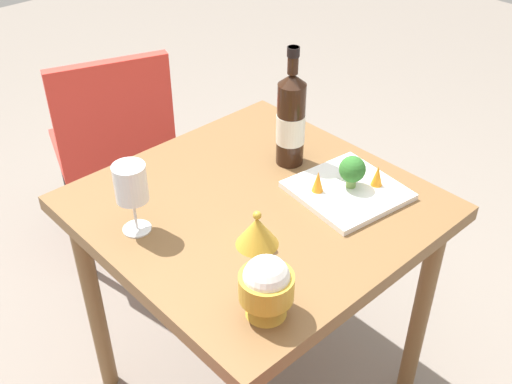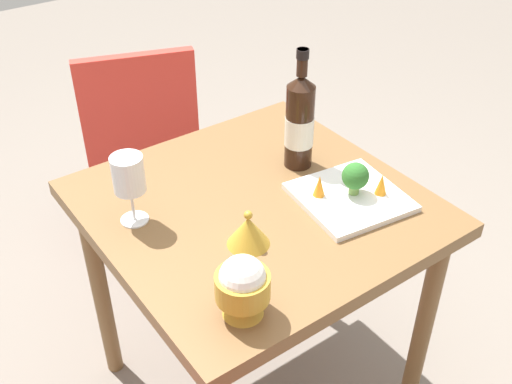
{
  "view_description": "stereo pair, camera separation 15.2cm",
  "coord_description": "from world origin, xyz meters",
  "px_view_note": "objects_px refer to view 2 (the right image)",
  "views": [
    {
      "loc": [
        0.84,
        0.91,
        1.65
      ],
      "look_at": [
        0.0,
        0.0,
        0.76
      ],
      "focal_mm": 43.15,
      "sensor_mm": 36.0,
      "label": 1
    },
    {
      "loc": [
        0.72,
        1.0,
        1.65
      ],
      "look_at": [
        0.0,
        0.0,
        0.76
      ],
      "focal_mm": 43.15,
      "sensor_mm": 36.0,
      "label": 2
    }
  ],
  "objects_px": {
    "carrot_garnish_right": "(319,186)",
    "rice_bowl_lid": "(248,231)",
    "broccoli_floret": "(355,177)",
    "rice_bowl": "(243,286)",
    "carrot_garnish_left": "(381,184)",
    "wine_bottle": "(300,122)",
    "wine_glass": "(128,176)",
    "chair_by_wall": "(140,130)",
    "serving_plate": "(350,197)"
  },
  "relations": [
    {
      "from": "carrot_garnish_left",
      "to": "carrot_garnish_right",
      "type": "height_order",
      "value": "same"
    },
    {
      "from": "chair_by_wall",
      "to": "rice_bowl_lid",
      "type": "xyz_separation_m",
      "value": [
        0.18,
        0.95,
        0.24
      ]
    },
    {
      "from": "rice_bowl_lid",
      "to": "wine_glass",
      "type": "bearing_deg",
      "value": -53.4
    },
    {
      "from": "rice_bowl_lid",
      "to": "carrot_garnish_left",
      "type": "bearing_deg",
      "value": 172.27
    },
    {
      "from": "chair_by_wall",
      "to": "broccoli_floret",
      "type": "height_order",
      "value": "chair_by_wall"
    },
    {
      "from": "rice_bowl",
      "to": "carrot_garnish_right",
      "type": "bearing_deg",
      "value": -151.37
    },
    {
      "from": "broccoli_floret",
      "to": "wine_bottle",
      "type": "bearing_deg",
      "value": -86.07
    },
    {
      "from": "serving_plate",
      "to": "broccoli_floret",
      "type": "relative_size",
      "value": 3.26
    },
    {
      "from": "wine_bottle",
      "to": "carrot_garnish_left",
      "type": "xyz_separation_m",
      "value": [
        -0.07,
        0.25,
        -0.09
      ]
    },
    {
      "from": "chair_by_wall",
      "to": "carrot_garnish_right",
      "type": "bearing_deg",
      "value": -67.35
    },
    {
      "from": "rice_bowl",
      "to": "serving_plate",
      "type": "bearing_deg",
      "value": -160.12
    },
    {
      "from": "chair_by_wall",
      "to": "rice_bowl_lid",
      "type": "relative_size",
      "value": 8.5
    },
    {
      "from": "broccoli_floret",
      "to": "carrot_garnish_left",
      "type": "distance_m",
      "value": 0.07
    },
    {
      "from": "broccoli_floret",
      "to": "carrot_garnish_left",
      "type": "xyz_separation_m",
      "value": [
        -0.05,
        0.04,
        -0.02
      ]
    },
    {
      "from": "chair_by_wall",
      "to": "broccoli_floret",
      "type": "relative_size",
      "value": 9.91
    },
    {
      "from": "chair_by_wall",
      "to": "rice_bowl_lid",
      "type": "distance_m",
      "value": 0.99
    },
    {
      "from": "wine_glass",
      "to": "carrot_garnish_left",
      "type": "distance_m",
      "value": 0.62
    },
    {
      "from": "rice_bowl",
      "to": "carrot_garnish_left",
      "type": "xyz_separation_m",
      "value": [
        -0.5,
        -0.12,
        -0.03
      ]
    },
    {
      "from": "carrot_garnish_right",
      "to": "chair_by_wall",
      "type": "bearing_deg",
      "value": -86.42
    },
    {
      "from": "wine_bottle",
      "to": "wine_glass",
      "type": "xyz_separation_m",
      "value": [
        0.47,
        -0.04,
        -0.0
      ]
    },
    {
      "from": "wine_bottle",
      "to": "broccoli_floret",
      "type": "height_order",
      "value": "wine_bottle"
    },
    {
      "from": "broccoli_floret",
      "to": "carrot_garnish_left",
      "type": "relative_size",
      "value": 1.52
    },
    {
      "from": "wine_glass",
      "to": "rice_bowl",
      "type": "relative_size",
      "value": 1.26
    },
    {
      "from": "chair_by_wall",
      "to": "rice_bowl",
      "type": "relative_size",
      "value": 6.0
    },
    {
      "from": "rice_bowl_lid",
      "to": "carrot_garnish_left",
      "type": "relative_size",
      "value": 1.77
    },
    {
      "from": "carrot_garnish_right",
      "to": "carrot_garnish_left",
      "type": "bearing_deg",
      "value": 146.82
    },
    {
      "from": "wine_glass",
      "to": "serving_plate",
      "type": "height_order",
      "value": "wine_glass"
    },
    {
      "from": "rice_bowl",
      "to": "carrot_garnish_left",
      "type": "height_order",
      "value": "rice_bowl"
    },
    {
      "from": "chair_by_wall",
      "to": "carrot_garnish_left",
      "type": "height_order",
      "value": "chair_by_wall"
    },
    {
      "from": "rice_bowl",
      "to": "carrot_garnish_right",
      "type": "relative_size",
      "value": 2.5
    },
    {
      "from": "chair_by_wall",
      "to": "wine_glass",
      "type": "height_order",
      "value": "wine_glass"
    },
    {
      "from": "carrot_garnish_right",
      "to": "broccoli_floret",
      "type": "bearing_deg",
      "value": 149.9
    },
    {
      "from": "rice_bowl_lid",
      "to": "serving_plate",
      "type": "xyz_separation_m",
      "value": [
        -0.3,
        0.01,
        -0.03
      ]
    },
    {
      "from": "rice_bowl_lid",
      "to": "serving_plate",
      "type": "distance_m",
      "value": 0.31
    },
    {
      "from": "wine_glass",
      "to": "carrot_garnish_right",
      "type": "bearing_deg",
      "value": 154.46
    },
    {
      "from": "rice_bowl_lid",
      "to": "broccoli_floret",
      "type": "bearing_deg",
      "value": 178.23
    },
    {
      "from": "chair_by_wall",
      "to": "broccoli_floret",
      "type": "distance_m",
      "value": 1.0
    },
    {
      "from": "broccoli_floret",
      "to": "rice_bowl",
      "type": "bearing_deg",
      "value": 19.44
    },
    {
      "from": "serving_plate",
      "to": "wine_glass",
      "type": "bearing_deg",
      "value": -26.89
    },
    {
      "from": "broccoli_floret",
      "to": "wine_glass",
      "type": "bearing_deg",
      "value": -26.28
    },
    {
      "from": "rice_bowl_lid",
      "to": "carrot_garnish_right",
      "type": "xyz_separation_m",
      "value": [
        -0.24,
        -0.03,
        0.01
      ]
    },
    {
      "from": "wine_glass",
      "to": "broccoli_floret",
      "type": "distance_m",
      "value": 0.55
    },
    {
      "from": "carrot_garnish_left",
      "to": "rice_bowl",
      "type": "bearing_deg",
      "value": 13.22
    },
    {
      "from": "rice_bowl",
      "to": "wine_bottle",
      "type": "bearing_deg",
      "value": -140.1
    },
    {
      "from": "wine_glass",
      "to": "rice_bowl_lid",
      "type": "bearing_deg",
      "value": 126.6
    },
    {
      "from": "carrot_garnish_right",
      "to": "rice_bowl_lid",
      "type": "bearing_deg",
      "value": 8.26
    },
    {
      "from": "wine_bottle",
      "to": "wine_glass",
      "type": "bearing_deg",
      "value": -4.37
    },
    {
      "from": "rice_bowl",
      "to": "rice_bowl_lid",
      "type": "bearing_deg",
      "value": -128.11
    },
    {
      "from": "wine_bottle",
      "to": "serving_plate",
      "type": "relative_size",
      "value": 1.19
    },
    {
      "from": "wine_bottle",
      "to": "rice_bowl_lid",
      "type": "distance_m",
      "value": 0.37
    }
  ]
}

